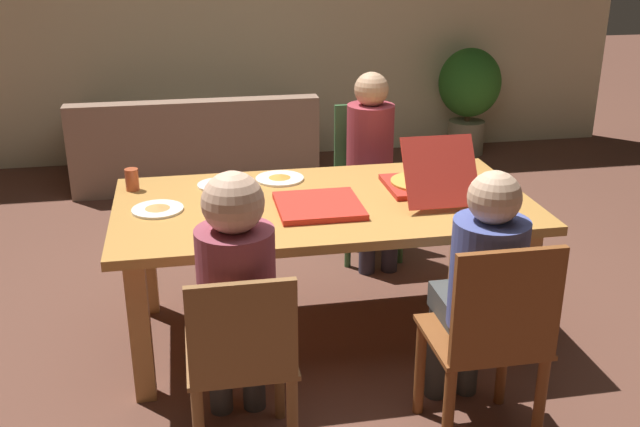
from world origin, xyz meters
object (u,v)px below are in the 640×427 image
Objects in this scene: drinking_glass_0 at (238,193)px; pizza_box_1 at (424,182)px; person_2 at (236,288)px; pizza_box_0 at (319,206)px; potted_plant at (469,91)px; chair_0 at (366,173)px; drinking_glass_2 at (221,207)px; plate_1 at (158,209)px; person_0 at (372,153)px; plate_0 at (218,185)px; dining_table at (324,218)px; drinking_glass_1 at (132,180)px; plate_2 at (280,178)px; person_1 at (480,281)px; chair_2 at (242,361)px; couch at (196,149)px; chair_1 at (491,340)px.

pizza_box_1 is at bearing 0.37° from drinking_glass_0.
person_2 is 0.84m from pizza_box_0.
chair_0 is at bearing -126.57° from potted_plant.
drinking_glass_2 is 3.99m from potted_plant.
person_2 is 0.88m from plate_1.
person_0 is at bearing -124.69° from potted_plant.
pizza_box_0 is 0.62m from plate_0.
drinking_glass_0 reaches higher than dining_table.
drinking_glass_1 reaches higher than plate_1.
pizza_box_0 is at bearing -42.79° from plate_0.
pizza_box_1 is at bearing -24.02° from plate_2.
pizza_box_1 is (0.06, -0.82, 0.09)m from person_0.
person_1 is at bearing -90.00° from person_0.
pizza_box_1 is (1.03, 0.99, 0.32)m from chair_2.
person_0 is 0.82m from plate_2.
person_2 is 3.51m from couch.
drinking_glass_1 is 2.43m from couch.
chair_0 is at bearing 35.59° from plate_0.
chair_0 is at bearing 65.08° from dining_table.
plate_2 is (0.33, 0.04, 0.00)m from plate_0.
drinking_glass_0 is at bearing 85.16° from chair_2.
potted_plant reaches higher than chair_2.
plate_2 is at bearing 105.21° from pizza_box_0.
drinking_glass_1 is at bearing 139.44° from person_1.
person_0 is 4.86× the size of plate_1.
drinking_glass_1 is 0.66m from drinking_glass_2.
chair_0 reaches higher than plate_1.
chair_0 is 1.10× the size of chair_2.
pizza_box_0 is (-0.04, -0.10, 0.11)m from dining_table.
chair_2 is 1.39m from drinking_glass_1.
plate_1 is (-1.27, -1.00, 0.23)m from chair_0.
pizza_box_0 is 0.59m from pizza_box_1.
plate_1 is at bearing 178.89° from dining_table.
pizza_box_0 reaches higher than plate_1.
plate_0 is at bearing -150.31° from person_0.
dining_table is at bearing 58.29° from person_2.
dining_table is 0.60m from plate_0.
chair_0 reaches higher than dining_table.
pizza_box_1 is (0.06, -0.96, 0.26)m from chair_0.
potted_plant is (2.43, 2.66, -0.15)m from plate_0.
chair_1 is at bearing -3.88° from chair_2.
person_2 is (-0.50, -0.80, 0.06)m from dining_table.
potted_plant is (2.44, 3.15, -0.21)m from drinking_glass_2.
plate_1 is at bearing 148.03° from drinking_glass_2.
chair_0 is at bearing 65.23° from pizza_box_0.
chair_0 is 1.03× the size of chair_1.
chair_2 is at bearing -89.94° from plate_0.
plate_2 is (0.63, 0.35, -0.00)m from plate_1.
plate_2 is 0.13× the size of couch.
plate_2 is at bearing 57.16° from drinking_glass_2.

